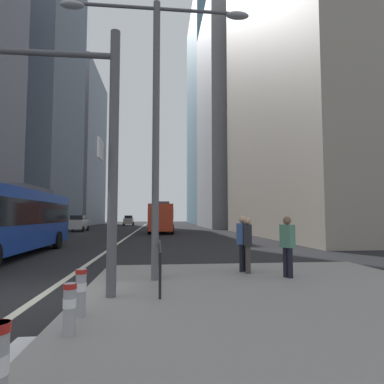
% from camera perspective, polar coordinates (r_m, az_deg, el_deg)
% --- Properties ---
extents(ground_plane, '(160.00, 160.00, 0.00)m').
position_cam_1_polar(ground_plane, '(28.09, -11.64, -8.00)').
color(ground_plane, black).
extents(median_island, '(9.00, 10.00, 0.15)m').
position_cam_1_polar(median_island, '(7.64, 16.15, -17.93)').
color(median_island, gray).
rests_on(median_island, ground).
extents(lane_centre_line, '(0.20, 80.00, 0.01)m').
position_cam_1_polar(lane_centre_line, '(38.03, -10.14, -6.99)').
color(lane_centre_line, beige).
rests_on(lane_centre_line, ground).
extents(office_tower_left_mid, '(12.03, 16.70, 44.38)m').
position_cam_1_polar(office_tower_left_mid, '(55.28, -26.62, 17.79)').
color(office_tower_left_mid, slate).
rests_on(office_tower_left_mid, ground).
extents(office_tower_left_far, '(11.12, 21.46, 33.04)m').
position_cam_1_polar(office_tower_left_far, '(75.53, -20.34, 7.23)').
color(office_tower_left_far, gray).
rests_on(office_tower_left_far, ground).
extents(office_tower_right_near, '(10.36, 25.13, 46.16)m').
position_cam_1_polar(office_tower_right_near, '(38.98, 19.06, 28.96)').
color(office_tower_right_near, gray).
rests_on(office_tower_right_near, ground).
extents(office_tower_right_mid, '(13.46, 17.94, 37.00)m').
position_cam_1_polar(office_tower_right_mid, '(58.28, 8.69, 12.40)').
color(office_tower_right_mid, '#9E9EA3').
rests_on(office_tower_right_mid, ground).
extents(office_tower_right_far, '(12.09, 25.39, 55.70)m').
position_cam_1_polar(office_tower_right_far, '(86.42, 3.96, 13.29)').
color(office_tower_right_far, slate).
rests_on(office_tower_right_far, ground).
extents(city_bus_blue_oncoming, '(2.85, 12.11, 3.40)m').
position_cam_1_polar(city_bus_blue_oncoming, '(17.27, -29.77, -3.88)').
color(city_bus_blue_oncoming, '#14389E').
rests_on(city_bus_blue_oncoming, ground).
extents(city_bus_red_receding, '(2.88, 10.59, 3.40)m').
position_cam_1_polar(city_bus_red_receding, '(37.33, -5.42, -4.28)').
color(city_bus_red_receding, red).
rests_on(city_bus_red_receding, ground).
extents(car_oncoming_mid, '(2.11, 4.28, 1.94)m').
position_cam_1_polar(car_oncoming_mid, '(42.24, -19.42, -5.20)').
color(car_oncoming_mid, silver).
rests_on(car_oncoming_mid, ground).
extents(car_receding_near, '(2.11, 4.58, 1.94)m').
position_cam_1_polar(car_receding_near, '(67.46, -5.60, -4.94)').
color(car_receding_near, black).
rests_on(car_receding_near, ground).
extents(car_receding_far, '(2.08, 4.15, 1.94)m').
position_cam_1_polar(car_receding_far, '(65.89, -4.91, -4.97)').
color(car_receding_far, maroon).
rests_on(car_receding_far, ground).
extents(car_oncoming_far, '(2.15, 4.22, 1.94)m').
position_cam_1_polar(car_oncoming_far, '(65.66, -11.09, -4.91)').
color(car_oncoming_far, '#B2A899').
rests_on(car_oncoming_far, ground).
extents(traffic_signal_gantry, '(6.37, 0.65, 6.00)m').
position_cam_1_polar(traffic_signal_gantry, '(8.25, -28.72, 11.89)').
color(traffic_signal_gantry, '#515156').
rests_on(traffic_signal_gantry, median_island).
extents(street_lamp_post, '(5.50, 0.32, 8.00)m').
position_cam_1_polar(street_lamp_post, '(9.71, -6.32, 16.17)').
color(street_lamp_post, '#56565B').
rests_on(street_lamp_post, median_island).
extents(bollard_left, '(0.20, 0.20, 0.76)m').
position_cam_1_polar(bollard_left, '(5.40, -20.75, -18.25)').
color(bollard_left, '#99999E').
rests_on(bollard_left, median_island).
extents(bollard_right, '(0.20, 0.20, 0.82)m').
position_cam_1_polar(bollard_right, '(6.28, -18.97, -15.97)').
color(bollard_right, '#99999E').
rests_on(bollard_right, median_island).
extents(bollard_back, '(0.20, 0.20, 0.93)m').
position_cam_1_polar(bollard_back, '(9.33, -14.21, -11.73)').
color(bollard_back, '#99999E').
rests_on(bollard_back, median_island).
extents(pedestrian_railing, '(0.06, 3.74, 0.98)m').
position_cam_1_polar(pedestrian_railing, '(8.92, -5.69, -10.94)').
color(pedestrian_railing, black).
rests_on(pedestrian_railing, median_island).
extents(pedestrian_waiting, '(0.35, 0.44, 1.71)m').
position_cam_1_polar(pedestrian_waiting, '(10.29, 9.80, -8.63)').
color(pedestrian_waiting, '#423D38').
rests_on(pedestrian_waiting, median_island).
extents(pedestrian_walking, '(0.44, 0.43, 1.75)m').
position_cam_1_polar(pedestrian_walking, '(10.55, 8.94, -8.40)').
color(pedestrian_walking, black).
rests_on(pedestrian_walking, median_island).
extents(pedestrian_far, '(0.39, 0.45, 1.74)m').
position_cam_1_polar(pedestrian_far, '(9.80, 16.46, -8.65)').
color(pedestrian_far, black).
rests_on(pedestrian_far, median_island).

